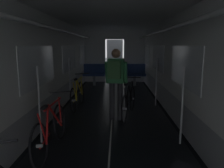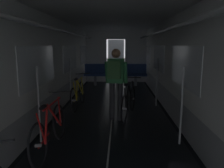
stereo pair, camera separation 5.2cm
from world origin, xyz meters
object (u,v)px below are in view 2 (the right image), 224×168
object	(u,v)px
bench_seat_far_right	(136,73)
bicycle_black_in_aisle	(129,101)
person_cyclist_aisle	(116,78)
bicycle_red	(50,129)
bicycle_yellow	(78,94)
bench_seat_far_left	(95,72)

from	to	relation	value
bench_seat_far_right	bicycle_black_in_aisle	world-z (taller)	bench_seat_far_right
person_cyclist_aisle	bicycle_red	bearing A→B (deg)	-123.17
bicycle_black_in_aisle	person_cyclist_aisle	bearing A→B (deg)	-140.52
bicycle_red	bicycle_black_in_aisle	bearing A→B (deg)	53.78
bicycle_yellow	bicycle_black_in_aisle	bearing A→B (deg)	-28.40
bench_seat_far_left	bicycle_black_in_aisle	bearing A→B (deg)	-73.40
bicycle_yellow	bicycle_red	bearing A→B (deg)	-89.56
bicycle_yellow	bicycle_red	distance (m)	2.66
bench_seat_far_right	person_cyclist_aisle	distance (m)	4.77
person_cyclist_aisle	bench_seat_far_right	bearing A→B (deg)	80.20
bench_seat_far_right	bicycle_yellow	size ratio (longest dim) A/B	0.58
bicycle_red	bicycle_black_in_aisle	xyz separation A→B (m)	(1.39, 1.90, 0.00)
bench_seat_far_right	bicycle_red	size ratio (longest dim) A/B	0.58
bench_seat_far_left	person_cyclist_aisle	xyz separation A→B (m)	(0.99, -4.68, 0.45)
bicycle_yellow	bicycle_black_in_aisle	xyz separation A→B (m)	(1.41, -0.76, 0.00)
bicycle_yellow	bicycle_red	world-z (taller)	bicycle_red
bicycle_red	person_cyclist_aisle	size ratio (longest dim) A/B	1.00
person_cyclist_aisle	bicycle_black_in_aisle	bearing A→B (deg)	39.48
bench_seat_far_right	bicycle_yellow	xyz separation A→B (m)	(-1.90, -3.65, -0.18)
bench_seat_far_left	bench_seat_far_right	size ratio (longest dim) A/B	1.00
bicycle_red	person_cyclist_aisle	xyz separation A→B (m)	(1.07, 1.63, 0.63)
bicycle_yellow	bicycle_red	xyz separation A→B (m)	(0.02, -2.66, -0.00)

